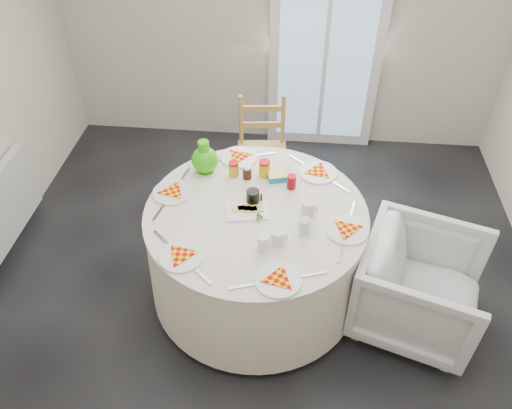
# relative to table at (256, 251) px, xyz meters

# --- Properties ---
(floor) EXTENTS (4.00, 4.00, 0.00)m
(floor) POSITION_rel_table_xyz_m (0.03, -0.02, -0.38)
(floor) COLOR black
(floor) RESTS_ON ground
(wall_back) EXTENTS (4.00, 0.02, 2.60)m
(wall_back) POSITION_rel_table_xyz_m (0.03, 1.98, 0.93)
(wall_back) COLOR #BCB5A3
(wall_back) RESTS_ON floor
(glass_door) EXTENTS (1.00, 0.08, 2.10)m
(glass_door) POSITION_rel_table_xyz_m (0.43, 1.93, 0.68)
(glass_door) COLOR silver
(glass_door) RESTS_ON floor
(table) EXTENTS (1.45, 1.45, 0.74)m
(table) POSITION_rel_table_xyz_m (0.00, 0.00, 0.00)
(table) COLOR white
(table) RESTS_ON floor
(wooden_chair) EXTENTS (0.44, 0.42, 0.90)m
(wooden_chair) POSITION_rel_table_xyz_m (-0.05, 1.03, 0.09)
(wooden_chair) COLOR #A88F42
(wooden_chair) RESTS_ON floor
(armchair) EXTENTS (0.88, 0.91, 0.76)m
(armchair) POSITION_rel_table_xyz_m (1.07, -0.18, 0.02)
(armchair) COLOR silver
(armchair) RESTS_ON floor
(place_settings) EXTENTS (1.77, 1.77, 0.03)m
(place_settings) POSITION_rel_table_xyz_m (0.00, 0.00, 0.40)
(place_settings) COLOR silver
(place_settings) RESTS_ON table
(jar_cluster) EXTENTS (0.50, 0.39, 0.13)m
(jar_cluster) POSITION_rel_table_xyz_m (0.00, 0.30, 0.45)
(jar_cluster) COLOR #995C25
(jar_cluster) RESTS_ON table
(butter_tub) EXTENTS (0.14, 0.12, 0.05)m
(butter_tub) POSITION_rel_table_xyz_m (0.11, 0.33, 0.41)
(butter_tub) COLOR #0E81B6
(butter_tub) RESTS_ON table
(green_pitcher) EXTENTS (0.21, 0.21, 0.24)m
(green_pitcher) POSITION_rel_table_xyz_m (-0.39, 0.38, 0.49)
(green_pitcher) COLOR #35BD0D
(green_pitcher) RESTS_ON table
(cheese_platter) EXTENTS (0.29, 0.21, 0.03)m
(cheese_platter) POSITION_rel_table_xyz_m (-0.05, -0.02, 0.40)
(cheese_platter) COLOR white
(cheese_platter) RESTS_ON table
(mugs_glasses) EXTENTS (0.74, 0.74, 0.12)m
(mugs_glasses) POSITION_rel_table_xyz_m (0.15, -0.04, 0.44)
(mugs_glasses) COLOR gray
(mugs_glasses) RESTS_ON table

